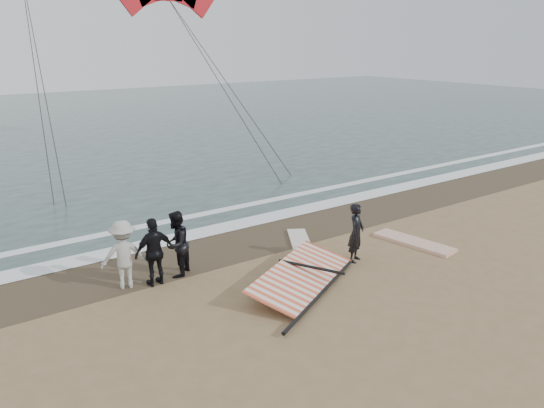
{
  "coord_description": "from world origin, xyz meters",
  "views": [
    {
      "loc": [
        -9.32,
        -8.8,
        6.08
      ],
      "look_at": [
        -0.95,
        3.0,
        1.6
      ],
      "focal_mm": 35.0,
      "sensor_mm": 36.0,
      "label": 1
    }
  ],
  "objects_px": {
    "board_cream": "(300,242)",
    "man_main": "(356,233)",
    "board_white": "(414,242)",
    "sail_rig": "(297,278)"
  },
  "relations": [
    {
      "from": "man_main",
      "to": "board_white",
      "type": "xyz_separation_m",
      "value": [
        2.43,
        -0.1,
        -0.81
      ]
    },
    {
      "from": "board_white",
      "to": "board_cream",
      "type": "xyz_separation_m",
      "value": [
        -2.88,
        2.07,
        -0.01
      ]
    },
    {
      "from": "man_main",
      "to": "sail_rig",
      "type": "distance_m",
      "value": 2.43
    },
    {
      "from": "man_main",
      "to": "board_cream",
      "type": "relative_size",
      "value": 0.78
    },
    {
      "from": "board_white",
      "to": "board_cream",
      "type": "height_order",
      "value": "board_white"
    },
    {
      "from": "man_main",
      "to": "board_white",
      "type": "relative_size",
      "value": 0.67
    },
    {
      "from": "man_main",
      "to": "sail_rig",
      "type": "bearing_deg",
      "value": 158.28
    },
    {
      "from": "board_cream",
      "to": "man_main",
      "type": "bearing_deg",
      "value": -46.14
    },
    {
      "from": "board_white",
      "to": "board_cream",
      "type": "bearing_deg",
      "value": 135.43
    },
    {
      "from": "board_white",
      "to": "sail_rig",
      "type": "bearing_deg",
      "value": 172.88
    }
  ]
}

